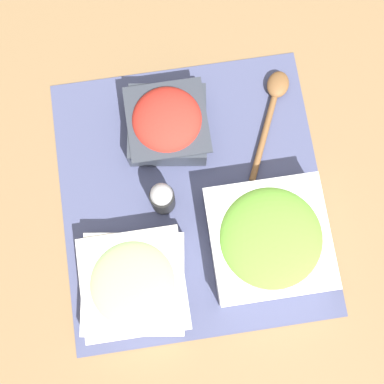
{
  "coord_description": "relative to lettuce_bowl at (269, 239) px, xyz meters",
  "views": [
    {
      "loc": [
        0.2,
        -0.03,
        0.96
      ],
      "look_at": [
        0.0,
        0.0,
        0.03
      ],
      "focal_mm": 50.0,
      "sensor_mm": 36.0,
      "label": 1
    }
  ],
  "objects": [
    {
      "name": "cucumber_bowl",
      "position": [
        0.04,
        -0.24,
        -0.01
      ],
      "size": [
        0.2,
        0.2,
        0.06
      ],
      "color": "silver",
      "rests_on": "placemat"
    },
    {
      "name": "lettuce_bowl",
      "position": [
        0.0,
        0.0,
        0.0
      ],
      "size": [
        0.2,
        0.2,
        0.09
      ],
      "color": "white",
      "rests_on": "placemat"
    },
    {
      "name": "wooden_spoon",
      "position": [
        -0.26,
        0.06,
        -0.03
      ],
      "size": [
        0.21,
        0.11,
        0.02
      ],
      "color": "brown",
      "rests_on": "placemat"
    },
    {
      "name": "tomato_bowl",
      "position": [
        -0.23,
        -0.14,
        -0.0
      ],
      "size": [
        0.16,
        0.16,
        0.08
      ],
      "color": "#333842",
      "rests_on": "placemat"
    },
    {
      "name": "placemat",
      "position": [
        -0.1,
        -0.12,
        -0.05
      ],
      "size": [
        0.51,
        0.47,
        0.0
      ],
      "color": "#474C70",
      "rests_on": "ground_plane"
    },
    {
      "name": "ground_plane",
      "position": [
        -0.1,
        -0.12,
        -0.05
      ],
      "size": [
        3.0,
        3.0,
        0.0
      ],
      "primitive_type": "plane",
      "color": "olive"
    },
    {
      "name": "pepper_shaker",
      "position": [
        -0.1,
        -0.17,
        0.0
      ],
      "size": [
        0.04,
        0.04,
        0.09
      ],
      "color": "black",
      "rests_on": "placemat"
    }
  ]
}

